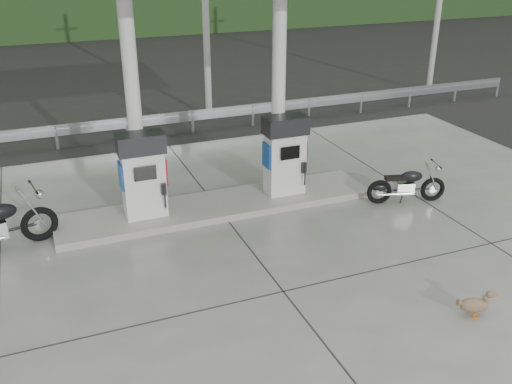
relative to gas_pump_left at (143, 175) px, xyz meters
name	(u,v)px	position (x,y,z in m)	size (l,w,h in m)	color
ground	(261,264)	(1.60, -2.50, -1.07)	(160.00, 160.00, 0.00)	black
forecourt_apron	(261,264)	(1.60, -2.50, -1.06)	(18.00, 14.00, 0.02)	slate
pump_island	(218,206)	(1.60, 0.00, -0.98)	(7.00, 1.40, 0.15)	gray
gas_pump_left	(143,175)	(0.00, 0.00, 0.00)	(0.95, 0.55, 1.80)	silver
gas_pump_right	(285,155)	(3.20, 0.00, 0.00)	(0.95, 0.55, 1.80)	silver
canopy_column_left	(133,94)	(0.00, 0.40, 1.60)	(0.30, 0.30, 5.00)	white
canopy_column_right	(279,81)	(3.20, 0.40, 1.60)	(0.30, 0.30, 5.00)	white
guardrail	(160,114)	(1.60, 5.50, -0.36)	(26.00, 0.16, 1.42)	gray
road	(139,107)	(1.60, 9.00, -1.07)	(60.00, 7.00, 0.01)	black
motorcycle_right	(407,185)	(5.67, -1.23, -0.65)	(1.70, 0.54, 0.81)	black
duck	(474,305)	(4.11, -5.25, -0.85)	(0.56, 0.16, 0.40)	brown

